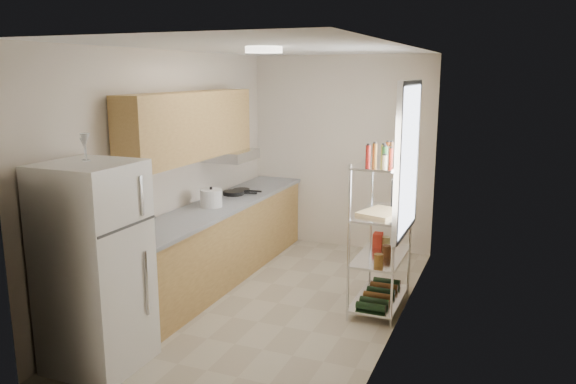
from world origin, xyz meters
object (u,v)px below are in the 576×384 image
Objects in this scene: cutting_board at (382,213)px; refrigerator at (95,267)px; frying_pan_large at (234,193)px; rice_cooker at (211,198)px; espresso_machine at (401,192)px.

refrigerator is at bearing -134.54° from cutting_board.
rice_cooker is at bearing -100.02° from frying_pan_large.
rice_cooker is 0.56× the size of cutting_board.
rice_cooker is at bearing 91.38° from refrigerator.
frying_pan_large is (-0.06, 0.65, -0.08)m from rice_cooker.
cutting_board is at bearing -34.64° from frying_pan_large.
refrigerator is at bearing -136.29° from espresso_machine.
refrigerator is 3.08m from espresso_machine.
cutting_board is 0.44m from espresso_machine.
espresso_machine is at bearing 10.27° from rice_cooker.
refrigerator is 1.96m from rice_cooker.
frying_pan_large is 2.13m from espresso_machine.
espresso_machine is at bearing 49.42° from refrigerator.
rice_cooker is at bearing 178.82° from cutting_board.
cutting_board is 1.43× the size of espresso_machine.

